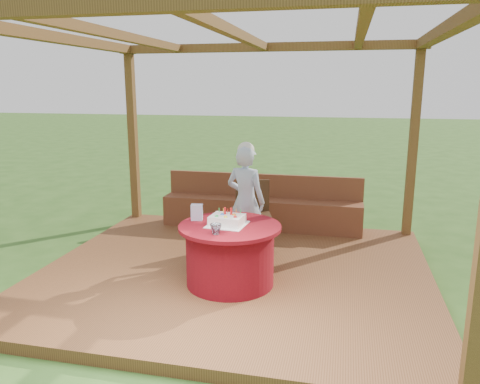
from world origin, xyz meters
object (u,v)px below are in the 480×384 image
(table, at_px, (230,254))
(bench, at_px, (261,211))
(chair, at_px, (253,211))
(gift_bag, at_px, (197,212))
(birthday_cake, at_px, (227,220))
(elderly_woman, at_px, (246,199))
(drinking_glass, at_px, (216,229))

(table, bearing_deg, bench, 91.05)
(bench, relative_size, table, 2.73)
(chair, xyz_separation_m, gift_bag, (-0.42, -1.10, 0.25))
(bench, relative_size, gift_bag, 16.84)
(bench, bearing_deg, birthday_cake, -89.75)
(elderly_woman, height_order, birthday_cake, elderly_woman)
(bench, distance_m, birthday_cake, 2.18)
(chair, bearing_deg, bench, 93.34)
(elderly_woman, bearing_deg, chair, 81.20)
(chair, bearing_deg, birthday_cake, -92.11)
(table, relative_size, elderly_woman, 0.76)
(table, height_order, birthday_cake, birthday_cake)
(table, xyz_separation_m, drinking_glass, (-0.06, -0.34, 0.38))
(table, distance_m, chair, 1.22)
(bench, xyz_separation_m, table, (0.04, -2.13, 0.07))
(table, bearing_deg, chair, 89.30)
(chair, distance_m, birthday_cake, 1.23)
(table, relative_size, birthday_cake, 2.55)
(drinking_glass, bearing_deg, gift_bag, 127.62)
(bench, relative_size, drinking_glass, 26.15)
(table, distance_m, elderly_woman, 1.01)
(table, xyz_separation_m, chair, (0.01, 1.21, 0.17))
(drinking_glass, bearing_deg, elderly_woman, 88.48)
(birthday_cake, bearing_deg, table, -4.06)
(bench, distance_m, gift_bag, 2.12)
(birthday_cake, bearing_deg, elderly_woman, 89.86)
(table, xyz_separation_m, gift_bag, (-0.40, 0.11, 0.42))
(bench, bearing_deg, table, -88.95)
(chair, relative_size, drinking_glass, 7.84)
(bench, xyz_separation_m, gift_bag, (-0.36, -2.03, 0.49))
(elderly_woman, bearing_deg, bench, 90.56)
(bench, bearing_deg, chair, -86.66)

